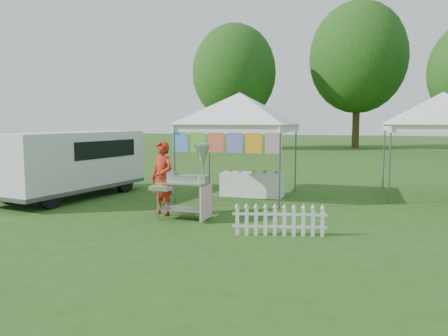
% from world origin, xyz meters
% --- Properties ---
extents(ground, '(120.00, 120.00, 0.00)m').
position_xyz_m(ground, '(0.00, 0.00, 0.00)').
color(ground, '#244D16').
rests_on(ground, ground).
extents(canopy_main, '(4.24, 4.24, 3.45)m').
position_xyz_m(canopy_main, '(0.00, 3.49, 2.99)').
color(canopy_main, '#59595E').
rests_on(canopy_main, ground).
extents(canopy_right, '(4.24, 4.24, 3.45)m').
position_xyz_m(canopy_right, '(5.50, 5.00, 2.99)').
color(canopy_right, '#59595E').
rests_on(canopy_right, ground).
extents(tree_left, '(6.40, 6.40, 9.53)m').
position_xyz_m(tree_left, '(-6.00, 24.00, 5.83)').
color(tree_left, '#352413').
rests_on(tree_left, ground).
extents(tree_mid, '(7.60, 7.60, 11.52)m').
position_xyz_m(tree_mid, '(3.00, 28.00, 7.14)').
color(tree_mid, '#352413').
rests_on(tree_mid, ground).
extents(donut_cart, '(1.24, 0.82, 1.71)m').
position_xyz_m(donut_cart, '(-0.26, 0.26, 1.00)').
color(donut_cart, gray).
rests_on(donut_cart, ground).
extents(vendor, '(0.74, 0.62, 1.72)m').
position_xyz_m(vendor, '(-1.07, 0.58, 0.86)').
color(vendor, '#A62714').
rests_on(vendor, ground).
extents(cargo_van, '(2.52, 4.75, 1.88)m').
position_xyz_m(cargo_van, '(-4.58, 2.03, 1.01)').
color(cargo_van, silver).
rests_on(cargo_van, ground).
extents(picket_fence, '(1.76, 0.43, 0.56)m').
position_xyz_m(picket_fence, '(1.88, -0.51, 0.29)').
color(picket_fence, silver).
rests_on(picket_fence, ground).
extents(display_table, '(1.80, 0.70, 0.68)m').
position_xyz_m(display_table, '(0.34, 3.68, 0.34)').
color(display_table, white).
rests_on(display_table, ground).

